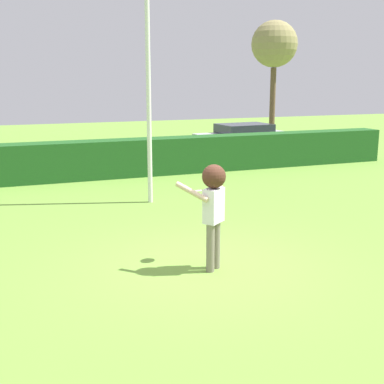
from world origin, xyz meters
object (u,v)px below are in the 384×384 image
object	(u,v)px
frisbee	(195,191)
parked_car_silver	(244,137)
person	(213,201)
maple_tree	(274,46)
lamppost	(148,58)

from	to	relation	value
frisbee	parked_car_silver	xyz separation A→B (m)	(6.94, 11.82, -0.57)
person	maple_tree	bearing A→B (deg)	57.02
person	maple_tree	distance (m)	17.29
lamppost	parked_car_silver	size ratio (longest dim) A/B	1.55
person	parked_car_silver	size ratio (longest dim) A/B	0.42
lamppost	maple_tree	size ratio (longest dim) A/B	1.15
frisbee	lamppost	world-z (taller)	lamppost
parked_car_silver	maple_tree	size ratio (longest dim) A/B	0.74
frisbee	parked_car_silver	size ratio (longest dim) A/B	0.06
lamppost	person	bearing A→B (deg)	-94.53
lamppost	maple_tree	xyz separation A→B (m)	(8.82, 9.15, 1.00)
parked_car_silver	person	bearing A→B (deg)	-118.83
frisbee	person	bearing A→B (deg)	-79.60
parked_car_silver	frisbee	bearing A→B (deg)	-120.40
parked_car_silver	maple_tree	world-z (taller)	maple_tree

